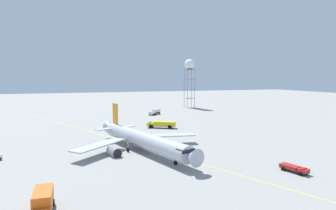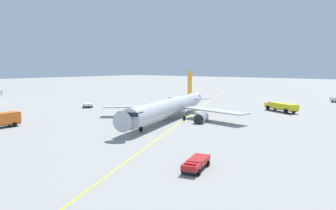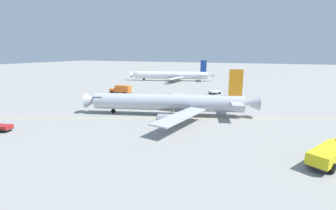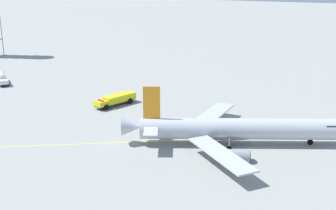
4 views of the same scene
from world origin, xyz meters
The scene contains 7 objects.
ground_plane centered at (0.00, 0.00, 0.00)m, with size 600.00×600.00×0.00m, color gray.
airliner_main centered at (-2.30, -1.58, 2.95)m, with size 42.40×35.73×11.74m.
catering_truck_truck centered at (-30.99, 20.29, 1.67)m, with size 8.46×2.96×3.10m.
ops_pickup_truck centered at (-28.89, -26.65, 0.81)m, with size 6.00×3.40×1.41m.
pushback_tug_truck centered at (1.35, 33.46, 0.80)m, with size 4.38×4.75×1.30m.
fire_tender_truck centered at (28.88, -17.47, 1.54)m, with size 7.68×10.83×2.50m.
taxiway_centreline centered at (2.83, -2.83, 0.00)m, with size 177.24×75.06×0.01m.
Camera 2 is at (-61.19, -47.61, 12.61)m, focal length 34.26 mm.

